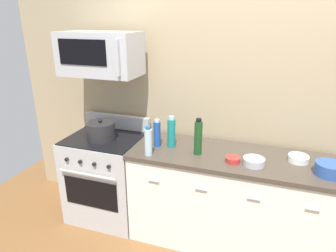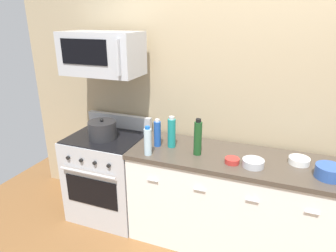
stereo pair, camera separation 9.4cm
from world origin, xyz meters
The scene contains 14 objects.
ground_plane centered at (0.00, 0.00, 0.00)m, with size 5.94×5.94×0.00m, color brown.
back_wall centered at (0.00, 0.41, 1.35)m, with size 4.95×0.10×2.70m, color tan.
counter_unit centered at (0.00, 0.00, 0.46)m, with size 1.86×0.66×0.92m.
range_oven centered at (-1.30, 0.00, 0.47)m, with size 0.76×0.69×1.07m.
microwave centered at (-1.30, 0.05, 1.75)m, with size 0.74×0.44×0.40m.
bottle_sparkling_teal centered at (-0.59, 0.01, 1.06)m, with size 0.08×0.08×0.30m.
bottle_soda_blue centered at (-0.72, -0.02, 1.05)m, with size 0.07×0.07×0.27m.
bottle_wine_green centered at (-0.31, -0.07, 1.08)m, with size 0.07×0.07×0.34m.
bottle_water_clear centered at (-0.72, -0.23, 1.05)m, with size 0.07×0.07×0.27m.
bowl_blue_mixing centered at (0.74, -0.10, 0.97)m, with size 0.21×0.21×0.10m.
bowl_red_small centered at (0.01, -0.13, 0.94)m, with size 0.12×0.12×0.04m.
bowl_steel_prep centered at (0.18, -0.12, 0.95)m, with size 0.18×0.18×0.06m.
bowl_white_ceramic centered at (0.53, 0.07, 0.95)m, with size 0.17×0.17×0.05m.
stockpot centered at (-1.30, -0.05, 1.01)m, with size 0.28×0.28×0.21m.
Camera 1 is at (0.22, -2.44, 2.08)m, focal length 31.80 mm.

